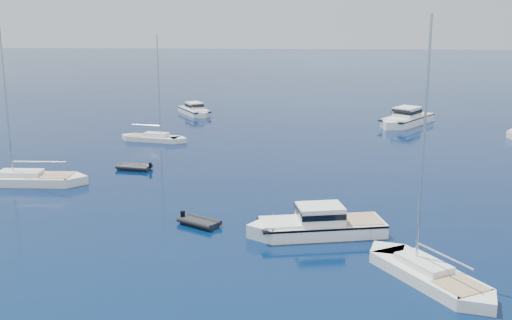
% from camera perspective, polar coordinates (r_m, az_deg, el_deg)
% --- Properties ---
extents(motor_cruiser_centre, '(10.23, 4.84, 2.58)m').
position_cam_1_polar(motor_cruiser_centre, '(42.91, 5.43, -6.63)').
color(motor_cruiser_centre, white).
rests_on(motor_cruiser_centre, ground).
extents(motor_cruiser_distant, '(9.15, 10.80, 2.87)m').
position_cam_1_polar(motor_cruiser_distant, '(83.80, 13.17, 3.08)').
color(motor_cruiser_distant, white).
rests_on(motor_cruiser_distant, ground).
extents(motor_cruiser_horizon, '(6.12, 8.31, 2.13)m').
position_cam_1_polar(motor_cruiser_horizon, '(89.83, -5.46, 4.07)').
color(motor_cruiser_horizon, white).
rests_on(motor_cruiser_horizon, ground).
extents(sailboat_mid_r, '(7.35, 10.14, 14.95)m').
position_cam_1_polar(sailboat_mid_r, '(37.22, 15.04, -10.31)').
color(sailboat_mid_r, white).
rests_on(sailboat_mid_r, ground).
extents(sailboat_mid_l, '(11.17, 3.05, 16.36)m').
position_cam_1_polar(sailboat_mid_l, '(58.01, -19.74, -1.99)').
color(sailboat_mid_l, silver).
rests_on(sailboat_mid_l, ground).
extents(sailboat_centre, '(8.57, 4.03, 12.19)m').
position_cam_1_polar(sailboat_centre, '(72.70, -9.08, 1.69)').
color(sailboat_centre, white).
rests_on(sailboat_centre, ground).
extents(tender_grey_near, '(3.51, 3.12, 0.95)m').
position_cam_1_polar(tender_grey_near, '(44.64, -5.07, -5.80)').
color(tender_grey_near, black).
rests_on(tender_grey_near, ground).
extents(tender_grey_far, '(3.57, 2.46, 0.95)m').
position_cam_1_polar(tender_grey_far, '(60.34, -10.79, -0.83)').
color(tender_grey_far, black).
rests_on(tender_grey_far, ground).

